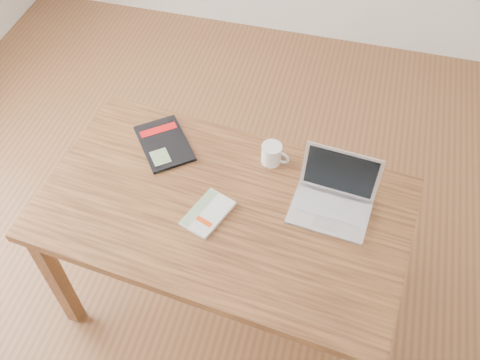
% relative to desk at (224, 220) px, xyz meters
% --- Properties ---
extents(room, '(4.04, 4.04, 2.70)m').
position_rel_desk_xyz_m(room, '(-0.20, 0.17, 0.69)').
color(room, brown).
rests_on(room, ground).
extents(desk, '(1.45, 0.92, 0.75)m').
position_rel_desk_xyz_m(desk, '(0.00, 0.00, 0.00)').
color(desk, brown).
rests_on(desk, ground).
extents(white_guidebook, '(0.18, 0.22, 0.02)m').
position_rel_desk_xyz_m(white_guidebook, '(-0.04, -0.05, 0.10)').
color(white_guidebook, beige).
rests_on(white_guidebook, desk).
extents(black_guidebook, '(0.31, 0.33, 0.01)m').
position_rel_desk_xyz_m(black_guidebook, '(-0.32, 0.24, 0.10)').
color(black_guidebook, black).
rests_on(black_guidebook, desk).
extents(laptop, '(0.31, 0.27, 0.20)m').
position_rel_desk_xyz_m(laptop, '(0.39, 0.11, 0.13)').
color(laptop, silver).
rests_on(laptop, desk).
extents(coffee_mug, '(0.12, 0.08, 0.09)m').
position_rel_desk_xyz_m(coffee_mug, '(0.13, 0.26, 0.13)').
color(coffee_mug, white).
rests_on(coffee_mug, desk).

